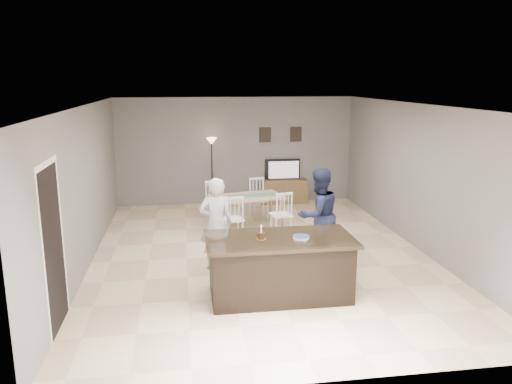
{
  "coord_description": "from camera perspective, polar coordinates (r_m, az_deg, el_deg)",
  "views": [
    {
      "loc": [
        -1.35,
        -8.55,
        3.14
      ],
      "look_at": [
        -0.12,
        -0.3,
        1.25
      ],
      "focal_mm": 35.0,
      "sensor_mm": 36.0,
      "label": 1
    }
  ],
  "objects": [
    {
      "name": "floor",
      "position": [
        9.21,
        0.49,
        -7.14
      ],
      "size": [
        8.0,
        8.0,
        0.0
      ],
      "primitive_type": "plane",
      "color": "#D8BF8A",
      "rests_on": "ground"
    },
    {
      "name": "picture_frames",
      "position": [
        12.85,
        2.83,
        6.58
      ],
      "size": [
        1.1,
        0.02,
        0.38
      ],
      "color": "black",
      "rests_on": "room_shell"
    },
    {
      "name": "tv_screen_glow",
      "position": [
        12.78,
        3.19,
        2.55
      ],
      "size": [
        0.78,
        0.0,
        0.78
      ],
      "primitive_type": "plane",
      "rotation": [
        1.57,
        0.0,
        3.14
      ],
      "color": "#CF6017",
      "rests_on": "tv_console"
    },
    {
      "name": "room_shell",
      "position": [
        8.78,
        0.51,
        3.21
      ],
      "size": [
        8.0,
        8.0,
        8.0
      ],
      "color": "slate",
      "rests_on": "floor"
    },
    {
      "name": "man",
      "position": [
        8.73,
        7.13,
        -2.65
      ],
      "size": [
        0.98,
        0.87,
        1.66
      ],
      "primitive_type": "imported",
      "rotation": [
        0.0,
        0.0,
        3.5
      ],
      "color": "#181C35",
      "rests_on": "floor"
    },
    {
      "name": "television",
      "position": [
        12.85,
        3.12,
        2.58
      ],
      "size": [
        0.91,
        0.12,
        0.53
      ],
      "primitive_type": "imported",
      "rotation": [
        0.0,
        0.0,
        3.14
      ],
      "color": "black",
      "rests_on": "tv_console"
    },
    {
      "name": "dining_table",
      "position": [
        10.62,
        -1.08,
        -1.11
      ],
      "size": [
        1.74,
        1.95,
        0.92
      ],
      "rotation": [
        0.0,
        0.0,
        0.19
      ],
      "color": "tan",
      "rests_on": "floor"
    },
    {
      "name": "floor_lamp",
      "position": [
        12.49,
        -5.08,
        4.45
      ],
      "size": [
        0.26,
        0.26,
        1.72
      ],
      "color": "black",
      "rests_on": "floor"
    },
    {
      "name": "doorway",
      "position": [
        6.73,
        -22.24,
        -4.43
      ],
      "size": [
        0.0,
        2.1,
        2.65
      ],
      "color": "black",
      "rests_on": "floor"
    },
    {
      "name": "birthday_cake",
      "position": [
        7.16,
        0.6,
        -5.02
      ],
      "size": [
        0.14,
        0.14,
        0.21
      ],
      "color": "gold",
      "rests_on": "kitchen_island"
    },
    {
      "name": "woman",
      "position": [
        8.38,
        -4.6,
        -3.61
      ],
      "size": [
        0.59,
        0.4,
        1.56
      ],
      "primitive_type": "imported",
      "rotation": [
        0.0,
        0.0,
        3.19
      ],
      "color": "silver",
      "rests_on": "floor"
    },
    {
      "name": "plate_stack",
      "position": [
        7.23,
        5.18,
        -5.16
      ],
      "size": [
        0.24,
        0.24,
        0.04
      ],
      "color": "white",
      "rests_on": "kitchen_island"
    },
    {
      "name": "kitchen_island",
      "position": [
        7.39,
        2.69,
        -8.53
      ],
      "size": [
        2.15,
        1.1,
        0.9
      ],
      "color": "black",
      "rests_on": "floor"
    },
    {
      "name": "tv_console",
      "position": [
        12.9,
        3.15,
        0.07
      ],
      "size": [
        1.2,
        0.4,
        0.6
      ],
      "primitive_type": "cube",
      "color": "brown",
      "rests_on": "floor"
    }
  ]
}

